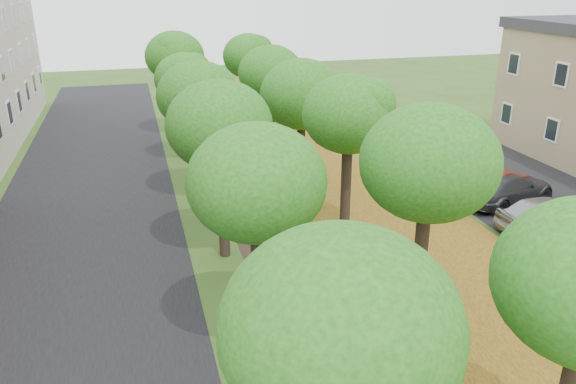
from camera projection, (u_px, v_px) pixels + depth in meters
street_asphalt at (83, 238)px, 22.67m from camera, size 8.00×70.00×0.01m
footpath at (264, 218)px, 24.54m from camera, size 3.20×70.00×0.01m
leaf_verge at (369, 206)px, 25.78m from camera, size 7.50×70.00×0.01m
parking_lot at (515, 182)px, 28.80m from camera, size 9.00×16.00×0.01m
tree_row_west at (208, 113)px, 22.26m from camera, size 3.55×33.55×6.35m
tree_row_east at (322, 106)px, 23.46m from camera, size 3.55×33.55×6.35m
bench at (378, 328)px, 16.02m from camera, size 0.98×2.08×0.95m
car_silver at (549, 214)px, 23.03m from camera, size 4.37×1.80×1.48m
car_red at (493, 183)px, 26.47m from camera, size 4.75×3.25×1.48m
car_grey at (508, 188)px, 25.95m from camera, size 5.31×3.28×1.44m
car_white at (428, 148)px, 32.12m from camera, size 5.22×3.53×1.33m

